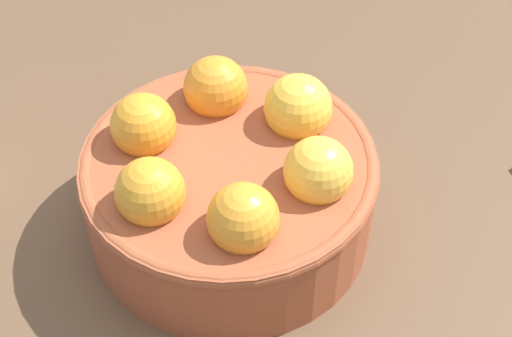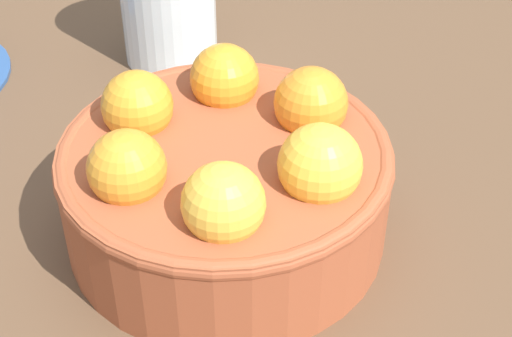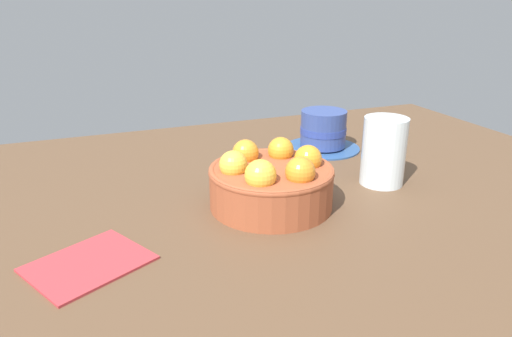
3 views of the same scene
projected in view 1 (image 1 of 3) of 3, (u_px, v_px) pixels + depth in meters
ground_plane at (232, 245)px, 47.91cm from camera, size 119.22×89.75×4.46cm
terracotta_bowl at (230, 182)px, 43.66cm from camera, size 17.13×17.13×8.53cm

